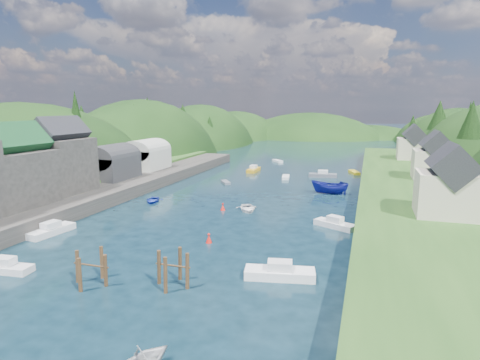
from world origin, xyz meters
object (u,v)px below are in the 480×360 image
(piling_cluster_near, at_px, (91,271))
(piling_cluster_far, at_px, (173,272))
(channel_buoy_near, at_px, (209,239))
(channel_buoy_far, at_px, (223,207))

(piling_cluster_near, distance_m, piling_cluster_far, 6.92)
(piling_cluster_far, height_order, channel_buoy_near, piling_cluster_far)
(channel_buoy_far, bearing_deg, piling_cluster_far, -79.20)
(piling_cluster_far, height_order, channel_buoy_far, piling_cluster_far)
(piling_cluster_far, xyz_separation_m, channel_buoy_near, (-1.28, 10.96, -0.76))
(channel_buoy_near, relative_size, channel_buoy_far, 1.00)
(piling_cluster_near, height_order, piling_cluster_far, piling_cluster_far)
(piling_cluster_far, bearing_deg, piling_cluster_near, -165.18)
(channel_buoy_near, bearing_deg, piling_cluster_far, -83.32)
(channel_buoy_near, height_order, channel_buoy_far, same)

